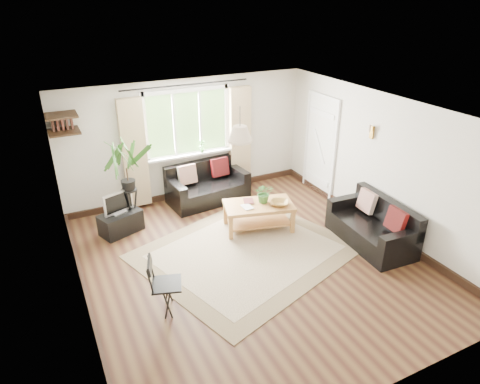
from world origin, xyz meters
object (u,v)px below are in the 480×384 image
sofa_right (372,224)px  coffee_table (258,216)px  palm_stand (129,186)px  tv_stand (121,223)px  sofa_back (208,184)px  folding_chair (167,285)px

sofa_right → coffee_table: bearing=-127.7°
coffee_table → palm_stand: palm_stand is taller
palm_stand → tv_stand: bearing=-158.0°
tv_stand → sofa_back: bearing=-6.2°
sofa_back → coffee_table: sofa_back is taller
tv_stand → palm_stand: bearing=1.5°
palm_stand → folding_chair: palm_stand is taller
sofa_back → folding_chair: 3.30m
coffee_table → palm_stand: size_ratio=0.74×
coffee_table → tv_stand: coffee_table is taller
sofa_right → folding_chair: (-3.57, -0.10, 0.04)m
sofa_right → coffee_table: 1.94m
sofa_right → palm_stand: palm_stand is taller
folding_chair → tv_stand: bearing=20.9°
sofa_right → folding_chair: 3.57m
coffee_table → folding_chair: size_ratio=1.48×
sofa_back → sofa_right: sofa_back is taller
tv_stand → palm_stand: 0.67m
coffee_table → tv_stand: 2.43m
sofa_back → tv_stand: 1.92m
tv_stand → folding_chair: 2.34m
coffee_table → palm_stand: bearing=152.3°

